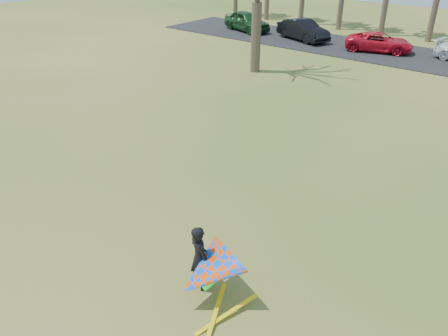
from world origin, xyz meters
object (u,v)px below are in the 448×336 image
Objects in this scene: kite_flyer at (206,271)px; car_0 at (247,21)px; car_2 at (379,42)px; car_1 at (303,30)px.

car_0 is at bearing 124.75° from kite_flyer.
car_2 is 2.03× the size of kite_flyer.
car_0 is at bearing 73.94° from car_2.
car_0 reaches higher than car_2.
kite_flyer reaches higher than car_0.
car_2 is (6.34, 0.20, -0.14)m from car_1.
car_2 is at bearing -68.63° from car_1.
kite_flyer is (12.76, -26.64, -0.01)m from car_1.
kite_flyer reaches higher than car_1.
car_1 is 29.54m from kite_flyer.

